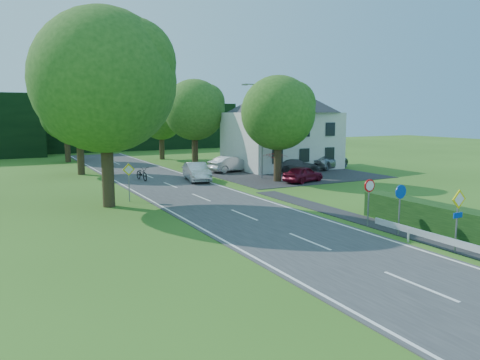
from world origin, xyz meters
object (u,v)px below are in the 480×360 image
parked_car_grey (296,166)px  parasol (275,165)px  parked_car_red (303,174)px  parked_car_silver_b (327,160)px  parked_car_silver_a (231,164)px  moving_car (197,172)px  streetlight (261,126)px  motorcycle (142,173)px

parked_car_grey → parasol: (-3.70, -2.09, 0.47)m
parked_car_red → parked_car_silver_b: bearing=-66.5°
parked_car_silver_b → parasol: parasol is taller
parked_car_silver_a → parked_car_red: bearing=-178.6°
moving_car → parked_car_silver_b: 15.09m
parked_car_silver_b → parasol: 8.88m
parked_car_silver_a → parked_car_silver_b: (9.79, -1.99, 0.04)m
moving_car → parked_car_grey: bearing=14.9°
parked_car_silver_b → moving_car: bearing=76.5°
parked_car_red → parked_car_silver_a: size_ratio=0.86×
streetlight → parked_car_silver_b: 10.75m
moving_car → motorcycle: bearing=158.8°
motorcycle → parked_car_red: (11.21, -7.10, 0.10)m
motorcycle → parasol: parasol is taller
parked_car_silver_a → parasol: 5.53m
streetlight → moving_car: (-5.36, 1.21, -3.68)m
parked_car_silver_a → parked_car_grey: parked_car_silver_a is taller
parked_car_red → parked_car_grey: bearing=-47.3°
moving_car → parked_car_red: size_ratio=1.18×
parked_car_silver_b → parasol: bearing=90.8°
streetlight → parked_car_silver_b: bearing=18.6°
moving_car → parked_car_grey: (10.43, 0.79, -0.12)m
moving_car → parked_car_silver_a: size_ratio=1.01×
motorcycle → parked_car_grey: parked_car_grey is taller
parked_car_silver_a → moving_car: bearing=115.2°
parked_car_grey → parked_car_silver_a: bearing=76.5°
motorcycle → moving_car: bearing=-37.7°
streetlight → parked_car_silver_a: size_ratio=1.78×
parked_car_red → parked_car_silver_b: 10.15m
moving_car → parked_car_red: 8.68m
parked_car_silver_a → parked_car_silver_b: bearing=-114.0°
motorcycle → parked_car_grey: (14.33, -1.64, 0.07)m
parked_car_silver_a → parked_car_grey: size_ratio=1.04×
parked_car_silver_b → parked_car_grey: bearing=84.0°
streetlight → parked_car_silver_a: streetlight is taller
motorcycle → parked_car_red: 13.27m
streetlight → parasol: 3.60m
parked_car_red → streetlight: bearing=11.8°
parked_car_silver_a → parked_car_grey: bearing=-133.9°
motorcycle → parked_car_grey: size_ratio=0.49×
moving_car → parasol: 6.86m
parked_car_red → parasol: bearing=-7.7°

